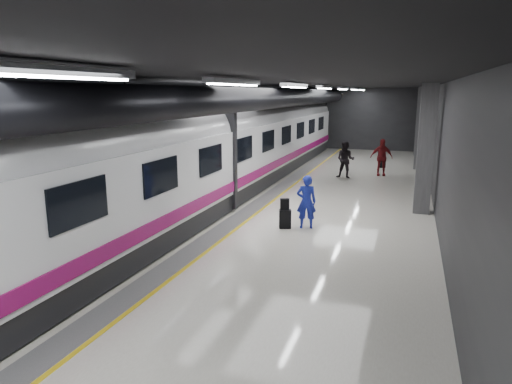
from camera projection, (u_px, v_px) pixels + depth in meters
The scene contains 9 objects.
ground at pixel (283, 215), 15.85m from camera, with size 40.00×40.00×0.00m, color silver.
platform_hall at pixel (284, 111), 16.07m from camera, with size 10.02×40.02×4.51m.
train at pixel (197, 152), 16.43m from camera, with size 3.05×38.00×4.05m.
traveler_main at pixel (306, 202), 14.23m from camera, with size 0.62×0.41×1.69m, color #1838B8.
suitcase_main at pixel (285, 219), 14.32m from camera, with size 0.37×0.23×0.60m, color black.
shoulder_bag at pixel (284, 204), 14.24m from camera, with size 0.26×0.14×0.35m, color black.
traveler_far_a at pixel (345, 160), 22.59m from camera, with size 0.90×0.70×1.84m, color black.
traveler_far_b at pixel (381, 157), 23.29m from camera, with size 1.10×0.46×1.88m, color maroon.
suitcase_far at pixel (383, 164), 25.85m from camera, with size 0.31×0.20×0.45m, color black.
Camera 1 is at (4.04, -14.80, 4.19)m, focal length 32.00 mm.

